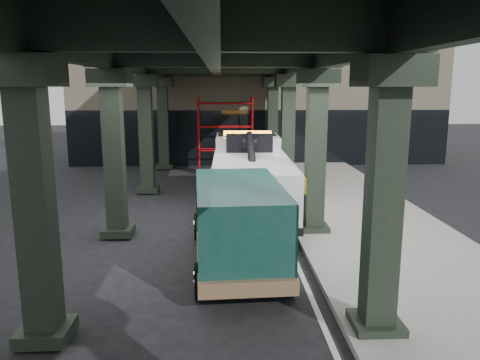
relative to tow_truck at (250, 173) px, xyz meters
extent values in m
plane|color=black|center=(-0.79, -4.84, -1.42)|extent=(90.00, 90.00, 0.00)
cube|color=gray|center=(3.71, -2.84, -1.35)|extent=(5.00, 40.00, 0.15)
cube|color=silver|center=(0.91, -2.84, -1.42)|extent=(0.12, 38.00, 0.01)
cube|color=black|center=(1.81, -8.84, 1.08)|extent=(0.55, 0.55, 5.00)
cube|color=black|center=(1.81, -8.84, 3.33)|extent=(1.10, 1.10, 0.50)
cube|color=black|center=(1.81, -8.84, -1.24)|extent=(0.90, 0.90, 0.24)
cube|color=black|center=(1.81, -2.84, 1.08)|extent=(0.55, 0.55, 5.00)
cube|color=black|center=(1.81, -2.84, 3.33)|extent=(1.10, 1.10, 0.50)
cube|color=black|center=(1.81, -2.84, -1.24)|extent=(0.90, 0.90, 0.24)
cube|color=black|center=(1.81, 3.16, 1.08)|extent=(0.55, 0.55, 5.00)
cube|color=black|center=(1.81, 3.16, 3.33)|extent=(1.10, 1.10, 0.50)
cube|color=black|center=(1.81, 3.16, -1.24)|extent=(0.90, 0.90, 0.24)
cube|color=black|center=(1.81, 9.16, 1.08)|extent=(0.55, 0.55, 5.00)
cube|color=black|center=(1.81, 9.16, 3.33)|extent=(1.10, 1.10, 0.50)
cube|color=black|center=(1.81, 9.16, -1.24)|extent=(0.90, 0.90, 0.24)
cube|color=black|center=(-4.19, -8.84, 1.08)|extent=(0.55, 0.55, 5.00)
cube|color=black|center=(-4.19, -8.84, 3.33)|extent=(1.10, 1.10, 0.50)
cube|color=black|center=(-4.19, -8.84, -1.24)|extent=(0.90, 0.90, 0.24)
cube|color=black|center=(-4.19, -2.84, 1.08)|extent=(0.55, 0.55, 5.00)
cube|color=black|center=(-4.19, -2.84, 3.33)|extent=(1.10, 1.10, 0.50)
cube|color=black|center=(-4.19, -2.84, -1.24)|extent=(0.90, 0.90, 0.24)
cube|color=black|center=(-4.19, 3.16, 1.08)|extent=(0.55, 0.55, 5.00)
cube|color=black|center=(-4.19, 3.16, 3.33)|extent=(1.10, 1.10, 0.50)
cube|color=black|center=(-4.19, 3.16, -1.24)|extent=(0.90, 0.90, 0.24)
cube|color=black|center=(-4.19, 9.16, 1.08)|extent=(0.55, 0.55, 5.00)
cube|color=black|center=(-4.19, 9.16, 3.33)|extent=(1.10, 1.10, 0.50)
cube|color=black|center=(-4.19, 9.16, -1.24)|extent=(0.90, 0.90, 0.24)
cube|color=black|center=(1.81, -2.84, 4.13)|extent=(0.35, 32.00, 1.10)
cube|color=black|center=(-4.19, -2.84, 4.13)|extent=(0.35, 32.00, 1.10)
cube|color=black|center=(-1.19, -2.84, 4.13)|extent=(0.35, 32.00, 1.10)
cube|color=black|center=(-1.19, -2.84, 4.83)|extent=(7.40, 32.00, 0.30)
cube|color=#C6B793|center=(1.21, 15.16, 2.58)|extent=(22.00, 10.00, 8.00)
cylinder|color=red|center=(-2.29, 10.06, 0.58)|extent=(0.08, 0.08, 4.00)
cylinder|color=red|center=(-2.29, 9.26, 0.58)|extent=(0.08, 0.08, 4.00)
cylinder|color=red|center=(0.71, 10.06, 0.58)|extent=(0.08, 0.08, 4.00)
cylinder|color=red|center=(0.71, 9.26, 0.58)|extent=(0.08, 0.08, 4.00)
cylinder|color=red|center=(-0.79, 10.06, -0.42)|extent=(3.00, 0.08, 0.08)
cylinder|color=red|center=(-0.79, 10.06, 0.88)|extent=(3.00, 0.08, 0.08)
cylinder|color=red|center=(-0.79, 10.06, 2.18)|extent=(3.00, 0.08, 0.08)
cube|color=black|center=(-0.01, -0.55, -0.69)|extent=(1.16, 7.92, 0.26)
cube|color=silver|center=(0.03, 2.14, 0.21)|extent=(2.51, 2.56, 1.90)
cube|color=silver|center=(0.04, 3.25, -0.32)|extent=(2.49, 0.77, 0.95)
cube|color=black|center=(0.03, 2.40, 0.74)|extent=(2.34, 1.40, 0.90)
cube|color=silver|center=(-0.02, -1.76, 0.00)|extent=(2.60, 5.31, 1.48)
cube|color=orange|center=(0.03, 1.93, 1.27)|extent=(1.90, 0.32, 0.17)
cube|color=black|center=(0.00, 0.35, 1.05)|extent=(1.70, 0.65, 0.63)
cylinder|color=black|center=(-0.02, -1.55, 0.79)|extent=(0.30, 3.69, 1.41)
cube|color=black|center=(-0.06, -4.45, -1.06)|extent=(0.34, 1.48, 0.19)
cube|color=black|center=(-0.07, -5.19, -1.11)|extent=(1.69, 0.29, 0.19)
cylinder|color=black|center=(-1.13, 2.47, -0.84)|extent=(0.38, 1.17, 1.16)
cylinder|color=silver|center=(-1.13, 2.47, -0.84)|extent=(0.42, 0.64, 0.64)
cylinder|color=black|center=(1.19, 2.44, -0.84)|extent=(0.38, 1.17, 1.16)
cylinder|color=silver|center=(1.19, 2.44, -0.84)|extent=(0.42, 0.64, 0.64)
cylinder|color=black|center=(-1.17, -1.01, -0.84)|extent=(0.38, 1.17, 1.16)
cylinder|color=silver|center=(-1.17, -1.01, -0.84)|extent=(0.42, 0.64, 0.64)
cylinder|color=black|center=(1.15, -1.04, -0.84)|extent=(0.38, 1.17, 1.16)
cylinder|color=silver|center=(1.15, -1.04, -0.84)|extent=(0.42, 0.64, 0.64)
cylinder|color=black|center=(-1.19, -2.38, -0.84)|extent=(0.38, 1.17, 1.16)
cylinder|color=silver|center=(-1.19, -2.38, -0.84)|extent=(0.42, 0.64, 0.64)
cylinder|color=black|center=(1.13, -2.41, -0.84)|extent=(0.38, 1.17, 1.16)
cylinder|color=silver|center=(1.13, -2.41, -0.84)|extent=(0.42, 0.64, 0.64)
cube|color=#113D36|center=(-0.76, -3.10, -0.52)|extent=(2.01, 1.16, 0.86)
cube|color=#113D36|center=(-0.61, -5.72, -0.14)|extent=(2.24, 4.40, 1.86)
cube|color=#846243|center=(-0.63, -5.34, -0.90)|extent=(2.34, 5.45, 0.33)
cube|color=black|center=(-0.74, -3.48, 0.24)|extent=(1.88, 0.51, 0.79)
cube|color=black|center=(-0.63, -5.44, 0.34)|extent=(2.22, 3.54, 0.52)
cube|color=silver|center=(-0.79, -2.60, -0.90)|extent=(1.91, 0.22, 0.29)
cylinder|color=black|center=(-1.71, -3.20, -1.02)|extent=(0.31, 0.81, 0.80)
cylinder|color=silver|center=(-1.71, -3.20, -1.02)|extent=(0.33, 0.46, 0.44)
cylinder|color=black|center=(0.20, -3.10, -1.02)|extent=(0.31, 0.81, 0.80)
cylinder|color=silver|center=(0.20, -3.10, -1.02)|extent=(0.33, 0.46, 0.44)
cylinder|color=black|center=(-1.48, -7.20, -1.02)|extent=(0.31, 0.81, 0.80)
cylinder|color=silver|center=(-1.48, -7.20, -1.02)|extent=(0.33, 0.46, 0.44)
cylinder|color=black|center=(0.42, -7.10, -1.02)|extent=(0.31, 0.81, 0.80)
cylinder|color=silver|center=(0.42, -7.10, -1.02)|extent=(0.33, 0.46, 0.44)
camera|label=1|loc=(-1.01, -16.67, 3.08)|focal=35.00mm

